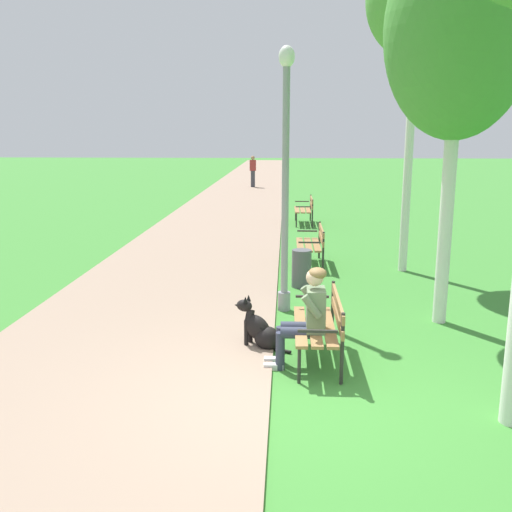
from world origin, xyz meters
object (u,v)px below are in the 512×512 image
birch_tree_second (459,32)px  dog_black (260,330)px  birch_tree_third (417,0)px  pedestrian_distant (253,171)px  person_seated_on_near_bench (307,314)px  park_bench_far (306,208)px  park_bench_near (322,321)px  lamp_post_near (285,179)px  park_bench_mid (313,242)px  litter_bin (302,268)px

birch_tree_second → dog_black: bearing=-155.0°
birch_tree_third → pedestrian_distant: (-4.17, 18.08, -4.41)m
birch_tree_third → person_seated_on_near_bench: bearing=-113.1°
person_seated_on_near_bench → dog_black: size_ratio=1.59×
park_bench_far → park_bench_near: bearing=-90.8°
park_bench_far → birch_tree_third: bearing=-73.4°
park_bench_far → lamp_post_near: size_ratio=0.37×
park_bench_mid → person_seated_on_near_bench: (-0.32, -5.50, 0.17)m
birch_tree_third → lamp_post_near: bearing=-130.9°
park_bench_far → birch_tree_third: (1.82, -6.10, 4.74)m
park_bench_far → litter_bin: park_bench_far is taller
park_bench_near → dog_black: 0.90m
park_bench_mid → lamp_post_near: (-0.60, -3.23, 1.59)m
park_bench_far → pedestrian_distant: (-2.36, 11.97, 0.33)m
pedestrian_distant → litter_bin: bearing=-84.0°
park_bench_near → park_bench_far: bearing=89.2°
birch_tree_second → birch_tree_third: bearing=88.4°
birch_tree_third → park_bench_near: bearing=-111.9°
person_seated_on_near_bench → birch_tree_second: 4.43m
dog_black → park_bench_far: bearing=85.0°
person_seated_on_near_bench → litter_bin: 3.72m
dog_black → birch_tree_second: 4.87m
park_bench_mid → birch_tree_third: bearing=-12.6°
park_bench_mid → dog_black: size_ratio=1.91×
park_bench_near → litter_bin: park_bench_near is taller
dog_black → lamp_post_near: lamp_post_near is taller
birch_tree_second → litter_bin: birch_tree_second is taller
person_seated_on_near_bench → birch_tree_third: (2.17, 5.09, 4.57)m
park_bench_mid → birch_tree_third: birch_tree_third is taller
park_bench_far → park_bench_mid: bearing=-90.3°
park_bench_near → birch_tree_second: size_ratio=0.27×
park_bench_near → litter_bin: bearing=92.8°
person_seated_on_near_bench → dog_black: bearing=135.5°
dog_black → lamp_post_near: 2.52m
park_bench_far → dog_black: (-0.94, -10.62, -0.25)m
person_seated_on_near_bench → lamp_post_near: lamp_post_near is taller
park_bench_near → birch_tree_third: bearing=68.1°
park_bench_mid → pedestrian_distant: size_ratio=0.91×
lamp_post_near → litter_bin: lamp_post_near is taller
birch_tree_third → park_bench_mid: bearing=167.4°
park_bench_far → birch_tree_second: bearing=-79.6°
person_seated_on_near_bench → dog_black: 0.92m
pedestrian_distant → birch_tree_second: bearing=-79.2°
park_bench_far → lamp_post_near: bearing=-94.0°
park_bench_far → litter_bin: (-0.31, -7.49, -0.16)m
park_bench_near → person_seated_on_near_bench: (-0.21, -0.22, 0.17)m
park_bench_near → park_bench_far: 10.98m
park_bench_far → birch_tree_second: birch_tree_second is taller
person_seated_on_near_bench → birch_tree_second: (2.08, 1.81, 3.47)m
lamp_post_near → birch_tree_second: (2.35, -0.46, 2.04)m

